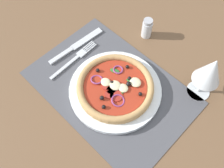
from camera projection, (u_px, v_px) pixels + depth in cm
name	position (u px, v px, depth cm)	size (l,w,h in cm)	color
ground_plane	(111.00, 90.00, 71.62)	(190.00, 140.00, 2.40)	brown
placemat	(111.00, 87.00, 70.41)	(45.24, 30.58, 0.40)	#4C4C51
plate	(115.00, 90.00, 68.92)	(25.62, 25.62, 1.42)	white
pizza	(115.00, 87.00, 67.36)	(21.11, 21.11, 2.64)	tan
fork	(76.00, 58.00, 74.99)	(2.38, 18.04, 0.44)	silver
knife	(77.00, 45.00, 77.34)	(2.99, 20.07, 0.62)	silver
wine_glass	(211.00, 71.00, 61.07)	(7.20, 7.20, 14.90)	silver
pepper_shaker	(147.00, 28.00, 77.41)	(3.20, 3.20, 6.70)	silver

